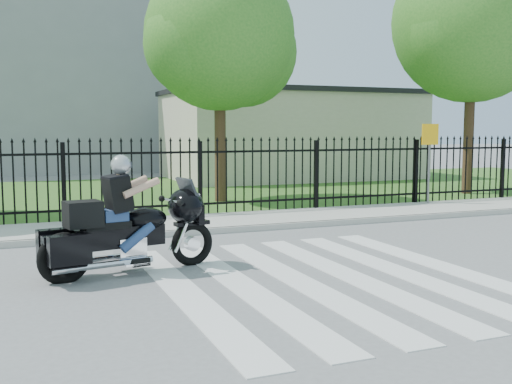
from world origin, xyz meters
name	(u,v)px	position (x,y,z in m)	size (l,w,h in m)	color
ground	(325,279)	(0.00, 0.00, 0.00)	(120.00, 120.00, 0.00)	slate
crosswalk	(325,278)	(0.00, 0.00, 0.01)	(5.00, 5.50, 0.01)	silver
sidewalk	(214,223)	(0.00, 5.00, 0.06)	(40.00, 2.00, 0.12)	#ADAAA3
curb	(229,230)	(0.00, 4.00, 0.06)	(40.00, 0.12, 0.12)	#ADAAA3
grass_strip	(147,193)	(0.00, 12.00, 0.01)	(40.00, 12.00, 0.02)	#2E6021
iron_fence	(200,180)	(0.00, 6.00, 0.90)	(26.00, 0.04, 1.80)	black
tree_mid	(220,36)	(1.50, 9.00, 4.67)	(4.20, 4.20, 6.78)	#382316
tree_right	(473,22)	(9.50, 8.00, 5.39)	(5.00, 5.00, 7.90)	#382316
building_low	(290,137)	(7.00, 16.00, 1.75)	(10.00, 6.00, 3.50)	beige
building_low_roof	(291,93)	(7.00, 16.00, 3.60)	(10.20, 6.20, 0.20)	black
building_tall	(30,52)	(-3.00, 26.00, 6.00)	(15.00, 10.00, 12.00)	gray
motorcycle_rider	(126,225)	(-2.50, 1.32, 0.72)	(2.62, 1.19, 1.75)	black
traffic_sign	(430,147)	(6.18, 5.69, 1.61)	(0.45, 0.12, 2.09)	slate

